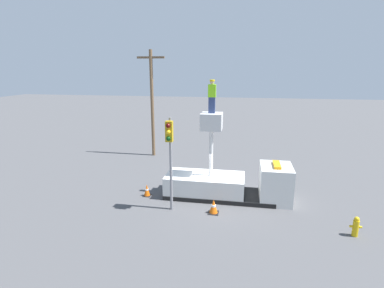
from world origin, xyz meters
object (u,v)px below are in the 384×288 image
traffic_light_pole (170,146)px  fire_hydrant (356,227)px  traffic_cone_rear (147,190)px  utility_pole (152,100)px  bucket_truck (229,183)px  worker (212,96)px  traffic_cone_curbside (214,207)px

traffic_light_pole → fire_hydrant: 8.98m
traffic_cone_rear → utility_pole: utility_pole is taller
traffic_light_pole → traffic_cone_rear: bearing=139.4°
fire_hydrant → traffic_light_pole: bearing=173.5°
bucket_truck → worker: bearing=180.0°
traffic_cone_curbside → utility_pole: utility_pole is taller
bucket_truck → fire_hydrant: (5.64, -3.11, -0.42)m
utility_pole → bucket_truck: bearing=-48.1°
traffic_cone_curbside → utility_pole: (-6.01, 9.45, 4.22)m
traffic_light_pole → traffic_cone_rear: 3.87m
bucket_truck → traffic_cone_rear: bearing=-172.1°
traffic_light_pole → traffic_cone_curbside: traffic_light_pole is taller
traffic_cone_rear → fire_hydrant: bearing=-13.7°
worker → fire_hydrant: size_ratio=1.93×
worker → traffic_cone_curbside: bearing=-79.2°
worker → utility_pole: size_ratio=0.21×
bucket_truck → traffic_cone_rear: size_ratio=10.03×
fire_hydrant → utility_pole: (-12.26, 10.50, 4.12)m
worker → fire_hydrant: 8.98m
fire_hydrant → traffic_cone_rear: fire_hydrant is taller
bucket_truck → worker: (-1.01, 0.00, 4.76)m
fire_hydrant → traffic_cone_rear: (-10.20, 2.48, -0.11)m
bucket_truck → traffic_light_pole: bearing=-142.2°
worker → traffic_cone_rear: worker is taller
fire_hydrant → traffic_cone_curbside: (-6.25, 1.05, -0.09)m
bucket_truck → traffic_cone_curbside: (-0.62, -2.06, -0.51)m
traffic_cone_rear → traffic_cone_curbside: bearing=-19.9°
bucket_truck → utility_pole: 10.59m
bucket_truck → fire_hydrant: bearing=-28.9°
traffic_light_pole → traffic_cone_rear: size_ratio=6.95×
traffic_cone_rear → traffic_cone_curbside: traffic_cone_curbside is taller
traffic_cone_curbside → utility_pole: size_ratio=0.09×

